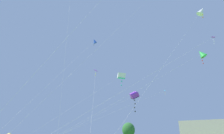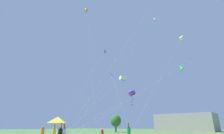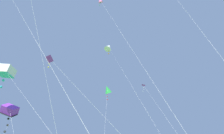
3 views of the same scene
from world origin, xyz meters
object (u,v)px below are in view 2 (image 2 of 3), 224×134
at_px(festival_tent, 58,120).
at_px(person_green_shirt, 129,134).
at_px(kite_pink_diamond_0, 154,19).
at_px(kite_white_diamond_5, 182,37).
at_px(kite_purple_box_9, 132,93).
at_px(person_orange_shirt, 42,133).
at_px(person_blue_shirt, 60,134).
at_px(kite_cyan_delta_8, 149,91).
at_px(kite_purple_delta_7, 112,76).
at_px(kite_white_box_1, 123,78).
at_px(person_red_shirt, 102,134).
at_px(kite_blue_diamond_4, 105,51).
at_px(kite_orange_diamond_6, 87,9).
at_px(kite_purple_delta_3, 186,62).
at_px(kite_green_diamond_10, 181,67).

bearing_deg(festival_tent, person_green_shirt, 7.96).
relative_size(kite_pink_diamond_0, kite_white_diamond_5, 1.15).
distance_m(festival_tent, kite_white_diamond_5, 27.78).
bearing_deg(kite_purple_box_9, kite_white_diamond_5, 12.61).
height_order(person_orange_shirt, person_blue_shirt, person_orange_shirt).
bearing_deg(kite_cyan_delta_8, person_blue_shirt, -90.00).
bearing_deg(kite_pink_diamond_0, kite_purple_delta_7, -132.32).
distance_m(person_green_shirt, kite_cyan_delta_8, 23.79).
distance_m(kite_white_box_1, kite_white_diamond_5, 14.68).
bearing_deg(kite_white_box_1, kite_purple_delta_7, -67.94).
bearing_deg(person_red_shirt, kite_white_box_1, 160.72).
xyz_separation_m(kite_cyan_delta_8, kite_purple_box_9, (-0.73, -6.36, -1.31)).
relative_size(kite_pink_diamond_0, kite_purple_delta_7, 2.18).
bearing_deg(kite_blue_diamond_4, kite_orange_diamond_6, -117.69).
bearing_deg(person_green_shirt, kite_purple_delta_7, 178.84).
xyz_separation_m(festival_tent, kite_white_diamond_5, (13.18, 18.29, 16.23)).
relative_size(kite_white_diamond_5, kite_orange_diamond_6, 0.76).
relative_size(person_blue_shirt, kite_white_box_1, 0.09).
relative_size(festival_tent, kite_blue_diamond_4, 0.18).
xyz_separation_m(person_blue_shirt, kite_white_diamond_5, (10.21, 19.84, 17.96)).
bearing_deg(kite_orange_diamond_6, kite_white_diamond_5, 40.29).
bearing_deg(kite_purple_box_9, person_red_shirt, -74.94).
height_order(festival_tent, kite_cyan_delta_8, kite_cyan_delta_8).
xyz_separation_m(kite_white_box_1, kite_purple_delta_7, (2.78, -6.86, -1.46)).
bearing_deg(festival_tent, kite_purple_delta_7, 60.62).
bearing_deg(kite_blue_diamond_4, kite_white_diamond_5, 34.48).
bearing_deg(kite_white_diamond_5, kite_cyan_delta_8, 159.06).
bearing_deg(kite_purple_delta_3, festival_tent, -139.79).
relative_size(person_red_shirt, kite_white_box_1, 0.09).
xyz_separation_m(person_blue_shirt, person_red_shirt, (2.68, 4.71, -0.05)).
distance_m(kite_pink_diamond_0, kite_green_diamond_10, 10.81).
xyz_separation_m(person_red_shirt, kite_green_diamond_10, (6.89, 13.97, 11.40)).
distance_m(person_blue_shirt, kite_blue_diamond_4, 19.14).
bearing_deg(kite_orange_diamond_6, kite_purple_delta_3, 22.63).
height_order(kite_white_box_1, kite_purple_delta_3, kite_purple_delta_3).
bearing_deg(kite_orange_diamond_6, kite_blue_diamond_4, 62.31).
distance_m(person_orange_shirt, kite_white_diamond_5, 30.14).
height_order(kite_white_box_1, kite_white_diamond_5, kite_white_diamond_5).
bearing_deg(person_red_shirt, person_blue_shirt, -70.76).
relative_size(kite_blue_diamond_4, kite_purple_box_9, 0.90).
xyz_separation_m(festival_tent, person_red_shirt, (5.64, 3.17, -1.77)).
bearing_deg(kite_orange_diamond_6, person_blue_shirt, -56.76).
relative_size(kite_white_box_1, kite_purple_delta_3, 1.08).
xyz_separation_m(kite_pink_diamond_0, kite_purple_delta_7, (-5.70, -6.26, -12.11)).
xyz_separation_m(person_orange_shirt, kite_white_diamond_5, (12.62, 20.73, 17.87)).
xyz_separation_m(person_blue_shirt, kite_cyan_delta_8, (0.00, 23.75, 8.79)).
bearing_deg(kite_purple_box_9, kite_orange_diamond_6, -111.30).
xyz_separation_m(person_orange_shirt, person_red_shirt, (5.08, 5.60, -0.13)).
xyz_separation_m(kite_blue_diamond_4, kite_purple_delta_7, (3.83, -2.19, -6.44)).
bearing_deg(kite_green_diamond_10, kite_white_diamond_5, 60.80).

